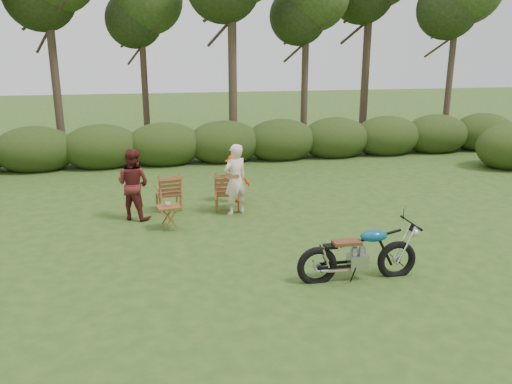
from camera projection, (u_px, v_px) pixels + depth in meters
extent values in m
plane|color=#294717|center=(308.00, 267.00, 8.62)|extent=(80.00, 80.00, 0.00)
cylinder|color=#3D2F21|center=(53.00, 52.00, 16.91)|extent=(0.28, 0.28, 7.20)
cylinder|color=#3D2F21|center=(144.00, 65.00, 18.71)|extent=(0.24, 0.24, 6.30)
sphere|color=#223915|center=(140.00, 9.00, 18.18)|extent=(2.52, 2.52, 2.52)
cylinder|color=#3D2F21|center=(232.00, 45.00, 17.09)|extent=(0.30, 0.30, 7.65)
cylinder|color=#3D2F21|center=(305.00, 62.00, 18.92)|extent=(0.26, 0.26, 6.48)
sphere|color=#223915|center=(307.00, 6.00, 18.38)|extent=(2.59, 2.59, 2.59)
cylinder|color=#3D2F21|center=(367.00, 43.00, 20.40)|extent=(0.32, 0.32, 7.92)
cylinder|color=#3D2F21|center=(452.00, 57.00, 19.01)|extent=(0.24, 0.24, 6.84)
ellipsoid|color=#223613|center=(35.00, 150.00, 15.63)|extent=(2.52, 1.68, 1.51)
ellipsoid|color=#223613|center=(101.00, 148.00, 16.06)|extent=(2.52, 1.68, 1.51)
ellipsoid|color=#223613|center=(164.00, 145.00, 16.48)|extent=(2.52, 1.68, 1.51)
ellipsoid|color=#223613|center=(224.00, 143.00, 16.91)|extent=(2.52, 1.68, 1.51)
ellipsoid|color=#223613|center=(281.00, 141.00, 17.33)|extent=(2.52, 1.68, 1.51)
ellipsoid|color=#223613|center=(335.00, 139.00, 17.76)|extent=(2.52, 1.68, 1.51)
ellipsoid|color=#223613|center=(387.00, 137.00, 18.18)|extent=(2.52, 1.68, 1.51)
ellipsoid|color=#223613|center=(436.00, 135.00, 18.61)|extent=(2.52, 1.68, 1.51)
ellipsoid|color=#223613|center=(483.00, 133.00, 19.03)|extent=(2.52, 1.68, 1.51)
imported|color=beige|center=(168.00, 204.00, 10.35)|extent=(0.15, 0.15, 0.09)
imported|color=beige|center=(236.00, 214.00, 11.48)|extent=(0.70, 0.60, 1.62)
imported|color=#591B19|center=(136.00, 218.00, 11.17)|extent=(0.97, 0.92, 1.58)
imported|color=#DA4514|center=(235.00, 202.00, 12.40)|extent=(0.78, 0.46, 1.19)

